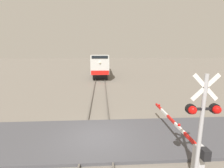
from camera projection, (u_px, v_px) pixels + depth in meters
name	position (u px, v px, depth m)	size (l,w,h in m)	color
ground_plane	(97.00, 139.00, 9.43)	(160.00, 160.00, 0.00)	slate
rail_track_left	(84.00, 138.00, 9.37)	(0.08, 80.00, 0.15)	#59544C
rail_track_right	(110.00, 137.00, 9.46)	(0.08, 80.00, 0.15)	#59544C
road_surface	(97.00, 138.00, 9.42)	(36.00, 4.47, 0.15)	#47474C
locomotive	(100.00, 64.00, 31.69)	(2.80, 14.23, 3.95)	black
crossing_signal	(202.00, 119.00, 5.78)	(1.18, 0.33, 4.16)	#ADADB2
crossing_gate	(189.00, 144.00, 7.47)	(0.36, 5.96, 1.29)	silver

